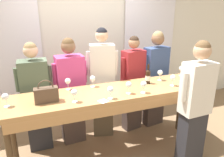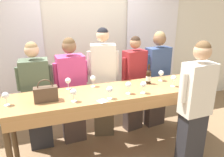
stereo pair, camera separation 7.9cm
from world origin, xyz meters
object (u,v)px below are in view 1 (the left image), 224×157
object	(u,v)px
handbag	(46,94)
tasting_bar	(114,98)
wine_glass_front_mid	(144,84)
guest_pink_top	(71,91)
wine_bottle	(148,76)
wine_glass_back_right	(173,78)
wine_glass_center_mid	(182,69)
wine_glass_back_left	(93,79)
wine_glass_center_right	(186,73)
wine_glass_front_right	(160,73)
wine_glass_by_bottle	(68,81)
guest_striped_shirt	(133,83)
host_pouring	(195,106)
wine_glass_back_mid	(129,85)
guest_navy_coat	(155,78)
guest_cream_sweater	(102,83)
guest_olive_jacket	(36,98)
wine_glass_front_left	(5,97)
wine_glass_near_host	(110,90)
wine_glass_center_left	(74,93)

from	to	relation	value
handbag	tasting_bar	bearing A→B (deg)	2.08
wine_glass_front_mid	guest_pink_top	xyz separation A→B (m)	(-0.81, 0.79, -0.28)
wine_bottle	wine_glass_back_right	world-z (taller)	wine_bottle
wine_glass_center_mid	wine_glass_back_left	distance (m)	1.47
wine_glass_center_right	handbag	bearing A→B (deg)	-178.93
wine_glass_front_right	wine_glass_by_bottle	size ratio (longest dim) A/B	1.00
wine_bottle	guest_striped_shirt	distance (m)	0.56
wine_bottle	handbag	world-z (taller)	wine_bottle
handbag	guest_pink_top	distance (m)	0.79
wine_glass_front_mid	wine_glass_front_right	xyz separation A→B (m)	(0.47, 0.35, 0.00)
handbag	wine_glass_by_bottle	distance (m)	0.44
tasting_bar	wine_glass_by_bottle	distance (m)	0.67
host_pouring	wine_glass_center_mid	bearing A→B (deg)	64.04
wine_glass_back_mid	wine_glass_by_bottle	distance (m)	0.82
wine_glass_by_bottle	guest_navy_coat	size ratio (longest dim) A/B	0.09
guest_pink_top	guest_cream_sweater	world-z (taller)	guest_cream_sweater
guest_navy_coat	wine_glass_front_mid	bearing A→B (deg)	-130.45
wine_glass_front_mid	guest_cream_sweater	size ratio (longest dim) A/B	0.09
guest_navy_coat	guest_olive_jacket	bearing A→B (deg)	-180.00
wine_glass_front_left	wine_glass_near_host	distance (m)	1.19
wine_glass_by_bottle	guest_pink_top	size ratio (longest dim) A/B	0.10
wine_glass_back_mid	wine_glass_near_host	world-z (taller)	same
wine_glass_front_right	guest_striped_shirt	xyz separation A→B (m)	(-0.23, 0.44, -0.28)
tasting_bar	wine_glass_front_mid	xyz separation A→B (m)	(0.33, -0.19, 0.22)
guest_pink_top	guest_cream_sweater	size ratio (longest dim) A/B	0.93
handbag	wine_glass_center_left	bearing A→B (deg)	-20.73
handbag	wine_glass_back_right	world-z (taller)	handbag
guest_olive_jacket	wine_glass_front_right	bearing A→B (deg)	-13.69
wine_glass_back_mid	wine_glass_by_bottle	size ratio (longest dim) A/B	1.00
wine_glass_front_right	wine_glass_center_right	world-z (taller)	same
handbag	wine_glass_back_mid	xyz separation A→B (m)	(1.01, -0.11, 0.02)
wine_glass_front_mid	wine_glass_center_right	distance (m)	0.84
wine_glass_center_left	wine_glass_by_bottle	bearing A→B (deg)	90.15
wine_glass_front_right	wine_glass_center_mid	distance (m)	0.45
wine_glass_center_left	wine_glass_back_right	bearing A→B (deg)	2.10
wine_glass_front_mid	wine_glass_near_host	size ratio (longest dim) A/B	1.00
wine_glass_by_bottle	guest_striped_shirt	bearing A→B (deg)	16.03
guest_pink_top	wine_glass_center_right	bearing A→B (deg)	-20.13
wine_glass_front_mid	host_pouring	bearing A→B (deg)	-35.92
tasting_bar	wine_glass_front_mid	distance (m)	0.44
wine_bottle	wine_glass_center_mid	bearing A→B (deg)	10.38
wine_glass_front_mid	wine_glass_back_mid	world-z (taller)	same
wine_glass_near_host	handbag	bearing A→B (deg)	166.41
wine_glass_front_right	wine_glass_center_right	size ratio (longest dim) A/B	1.00
wine_bottle	wine_glass_back_left	size ratio (longest dim) A/B	1.80
wine_glass_by_bottle	wine_bottle	bearing A→B (deg)	-8.26
wine_glass_front_mid	wine_glass_back_left	bearing A→B (deg)	141.08
wine_bottle	guest_navy_coat	world-z (taller)	guest_navy_coat
wine_glass_near_host	guest_pink_top	size ratio (longest dim) A/B	0.10
guest_pink_top	guest_striped_shirt	bearing A→B (deg)	-0.00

